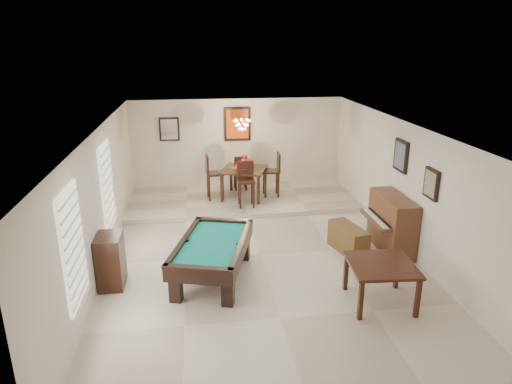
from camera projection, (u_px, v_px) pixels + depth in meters
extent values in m
cube|color=beige|center=(260.00, 255.00, 9.27)|extent=(6.00, 9.00, 0.02)
cube|color=silver|center=(237.00, 144.00, 13.09)|extent=(6.00, 0.04, 2.60)
cube|color=silver|center=(325.00, 335.00, 4.63)|extent=(6.00, 0.04, 2.60)
cube|color=silver|center=(101.00, 201.00, 8.47)|extent=(0.04, 9.00, 2.60)
cube|color=silver|center=(406.00, 188.00, 9.25)|extent=(0.04, 9.00, 2.60)
cube|color=white|center=(260.00, 128.00, 8.45)|extent=(6.00, 9.00, 0.04)
cube|color=beige|center=(243.00, 199.00, 12.30)|extent=(6.00, 2.50, 0.12)
cube|color=white|center=(73.00, 247.00, 6.37)|extent=(0.06, 1.00, 1.70)
cube|color=white|center=(107.00, 187.00, 9.01)|extent=(0.06, 1.00, 1.70)
cube|color=brown|center=(348.00, 239.00, 9.33)|extent=(0.61, 1.06, 0.56)
cube|color=black|center=(111.00, 261.00, 7.99)|extent=(0.42, 0.63, 0.95)
cube|color=#D84C14|center=(237.00, 124.00, 12.86)|extent=(0.75, 0.06, 0.95)
cube|color=white|center=(169.00, 129.00, 12.64)|extent=(0.55, 0.06, 0.65)
cube|color=slate|center=(401.00, 156.00, 9.33)|extent=(0.06, 0.55, 0.65)
cube|color=gray|center=(431.00, 184.00, 8.18)|extent=(0.06, 0.45, 0.55)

